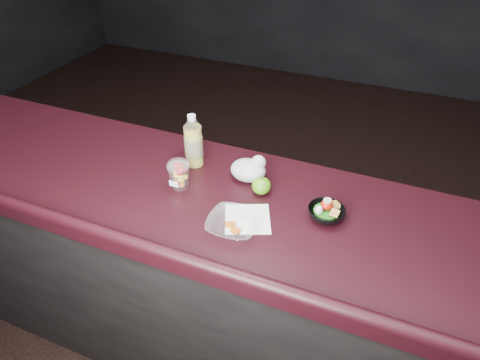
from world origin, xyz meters
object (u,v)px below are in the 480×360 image
at_px(lemonade_bottle, 194,144).
at_px(green_apple, 261,186).
at_px(snack_bowl, 326,212).
at_px(fruit_cup, 179,173).
at_px(takeout_bowl, 234,224).

height_order(lemonade_bottle, green_apple, lemonade_bottle).
distance_m(green_apple, snack_bowl, 0.27).
bearing_deg(green_apple, fruit_cup, -164.49).
xyz_separation_m(lemonade_bottle, snack_bowl, (0.60, -0.13, -0.07)).
bearing_deg(takeout_bowl, fruit_cup, 153.69).
relative_size(fruit_cup, takeout_bowl, 0.65).
xyz_separation_m(fruit_cup, green_apple, (0.31, 0.09, -0.03)).
xyz_separation_m(snack_bowl, takeout_bowl, (-0.28, -0.19, -0.00)).
bearing_deg(snack_bowl, takeout_bowl, -146.71).
distance_m(green_apple, takeout_bowl, 0.23).
bearing_deg(fruit_cup, green_apple, 15.51).
height_order(fruit_cup, snack_bowl, fruit_cup).
relative_size(lemonade_bottle, green_apple, 3.00).
relative_size(snack_bowl, takeout_bowl, 0.88).
xyz_separation_m(green_apple, snack_bowl, (0.26, -0.05, -0.01)).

